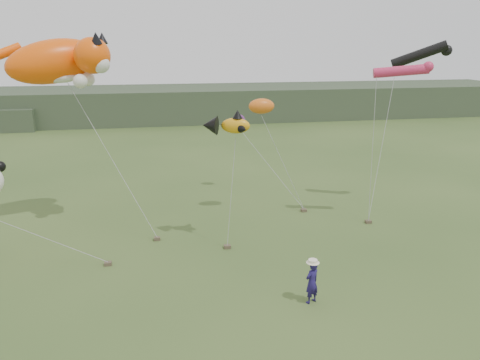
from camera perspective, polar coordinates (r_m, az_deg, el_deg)
name	(u,v)px	position (r m, az deg, el deg)	size (l,w,h in m)	color
ground	(275,287)	(19.64, 4.24, -12.83)	(120.00, 120.00, 0.00)	#385123
headland	(163,104)	(61.71, -9.36, 9.08)	(90.00, 13.00, 4.00)	#2D3D28
festival_attendant	(312,282)	(18.33, 8.75, -12.22)	(0.62, 0.41, 1.71)	#1E1552
sandbag_anchors	(241,234)	(24.25, 0.06, -6.64)	(14.04, 5.28, 0.16)	brown
cat_kite	(63,61)	(25.55, -20.81, 13.42)	(6.28, 3.84, 2.86)	#FD5507
fish_kite	(226,125)	(21.87, -1.70, 6.72)	(2.38, 1.58, 1.16)	orange
tube_kites	(417,60)	(27.51, 20.77, 13.47)	(5.41, 4.14, 1.89)	black
misc_kites	(253,112)	(27.32, 1.62, 8.27)	(1.46, 5.60, 2.59)	orange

